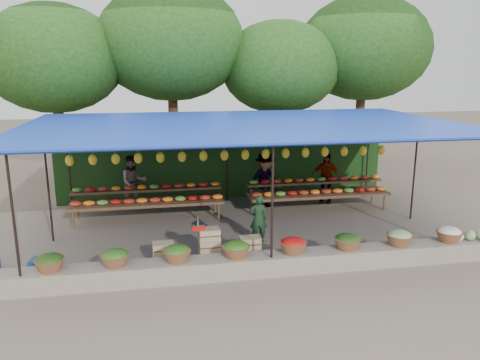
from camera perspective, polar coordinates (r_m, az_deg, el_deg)
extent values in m
plane|color=#6A604E|center=(12.45, 0.51, -5.99)|extent=(60.00, 60.00, 0.00)
cube|color=gray|center=(9.88, 3.61, -10.13)|extent=(10.60, 0.55, 0.40)
cylinder|color=black|center=(9.40, -25.81, -4.95)|extent=(0.05, 0.05, 2.80)
cylinder|color=black|center=(9.33, 3.94, -3.73)|extent=(0.05, 0.05, 2.80)
cylinder|color=black|center=(12.12, -22.36, -0.68)|extent=(0.05, 0.05, 2.80)
cylinder|color=black|center=(13.79, 20.51, 1.11)|extent=(0.05, 0.05, 2.80)
cylinder|color=black|center=(14.90, -20.19, 2.01)|extent=(0.05, 0.05, 2.80)
cylinder|color=black|center=(14.85, -1.62, 2.81)|extent=(0.05, 0.05, 2.80)
cylinder|color=black|center=(16.29, 15.33, 3.28)|extent=(0.05, 0.05, 2.80)
cube|color=blue|center=(11.82, 0.54, 6.91)|extent=(10.80, 6.60, 0.04)
cube|color=blue|center=(9.90, 2.76, 4.56)|extent=(10.80, 2.19, 0.26)
cube|color=blue|center=(13.79, -1.07, 7.11)|extent=(10.80, 2.19, 0.26)
cylinder|color=gray|center=(13.29, -0.63, 4.25)|extent=(9.60, 0.01, 0.01)
ellipsoid|color=yellow|center=(13.34, -20.06, 2.24)|extent=(0.23, 0.17, 0.30)
ellipsoid|color=yellow|center=(13.25, -17.50, 2.37)|extent=(0.23, 0.17, 0.30)
ellipsoid|color=yellow|center=(13.19, -14.91, 2.49)|extent=(0.23, 0.17, 0.30)
ellipsoid|color=yellow|center=(13.15, -12.31, 2.61)|extent=(0.23, 0.17, 0.30)
ellipsoid|color=yellow|center=(13.15, -9.69, 2.72)|extent=(0.23, 0.17, 0.30)
ellipsoid|color=yellow|center=(13.17, -7.08, 2.83)|extent=(0.23, 0.17, 0.30)
ellipsoid|color=yellow|center=(13.21, -4.48, 2.93)|extent=(0.23, 0.17, 0.30)
ellipsoid|color=yellow|center=(13.29, -1.90, 3.02)|extent=(0.23, 0.17, 0.30)
ellipsoid|color=yellow|center=(13.39, 0.64, 3.11)|extent=(0.23, 0.17, 0.30)
ellipsoid|color=yellow|center=(13.52, 3.14, 3.19)|extent=(0.23, 0.17, 0.30)
ellipsoid|color=yellow|center=(13.67, 5.59, 3.26)|extent=(0.23, 0.17, 0.30)
ellipsoid|color=yellow|center=(13.85, 7.98, 3.33)|extent=(0.23, 0.17, 0.30)
ellipsoid|color=yellow|center=(14.05, 10.31, 3.38)|extent=(0.23, 0.17, 0.30)
ellipsoid|color=yellow|center=(14.27, 12.56, 3.43)|extent=(0.23, 0.17, 0.30)
ellipsoid|color=yellow|center=(14.51, 14.75, 3.48)|extent=(0.23, 0.17, 0.30)
ellipsoid|color=yellow|center=(14.78, 16.86, 3.51)|extent=(0.23, 0.17, 0.30)
ellipsoid|color=#234713|center=(9.68, -22.22, -9.00)|extent=(0.52, 0.52, 0.23)
ellipsoid|color=#31651B|center=(9.50, -15.04, -8.86)|extent=(0.52, 0.52, 0.23)
ellipsoid|color=#31651B|center=(9.47, -7.71, -8.57)|extent=(0.52, 0.52, 0.23)
ellipsoid|color=#31651B|center=(9.59, -0.46, -8.16)|extent=(0.52, 0.52, 0.23)
ellipsoid|color=#B1130E|center=(9.85, 6.49, -7.63)|extent=(0.52, 0.52, 0.23)
ellipsoid|color=#234713|center=(10.25, 12.97, -7.05)|extent=(0.52, 0.52, 0.23)
ellipsoid|color=#88AF6D|center=(10.77, 18.88, -6.43)|extent=(0.52, 0.52, 0.23)
ellipsoid|color=silver|center=(11.39, 24.18, -5.82)|extent=(0.52, 0.52, 0.23)
cube|color=#1D3F16|center=(15.13, -1.77, 2.42)|extent=(10.60, 0.06, 2.50)
cylinder|color=#321F12|center=(17.76, -21.08, 5.58)|extent=(0.36, 0.36, 3.97)
ellipsoid|color=#0F3810|center=(17.63, -21.78, 13.58)|extent=(4.77, 4.77, 3.69)
cylinder|color=#321F12|center=(17.84, -8.11, 7.21)|extent=(0.36, 0.36, 4.48)
ellipsoid|color=#0F3810|center=(17.76, -8.42, 16.23)|extent=(5.39, 5.39, 4.17)
cylinder|color=#321F12|center=(18.20, 4.72, 6.21)|extent=(0.36, 0.36, 3.71)
ellipsoid|color=#0F3810|center=(18.06, 4.87, 13.53)|extent=(4.47, 4.47, 3.45)
cylinder|color=#321F12|center=(19.74, 14.37, 7.34)|extent=(0.36, 0.36, 4.35)
ellipsoid|color=#0F3810|center=(19.65, 14.85, 15.24)|extent=(5.24, 5.24, 4.05)
cube|color=#4B2B1E|center=(13.34, -11.19, -2.67)|extent=(4.20, 0.95, 0.08)
cube|color=#4B2B1E|center=(13.55, -11.24, -1.19)|extent=(4.20, 0.35, 0.06)
cylinder|color=#4B2B1E|center=(13.21, -19.66, -4.52)|extent=(0.06, 0.06, 0.50)
cylinder|color=#4B2B1E|center=(13.13, -2.60, -3.81)|extent=(0.06, 0.06, 0.50)
cylinder|color=#4B2B1E|center=(13.96, -19.17, -3.52)|extent=(0.06, 0.06, 0.50)
cylinder|color=#4B2B1E|center=(13.89, -3.06, -2.85)|extent=(0.06, 0.06, 0.50)
ellipsoid|color=#B92F1A|center=(13.34, -19.41, -2.75)|extent=(0.31, 0.26, 0.13)
ellipsoid|color=#5F9A2F|center=(13.70, -19.22, -1.15)|extent=(0.26, 0.22, 0.12)
ellipsoid|color=orange|center=(13.28, -17.92, -2.70)|extent=(0.31, 0.26, 0.13)
ellipsoid|color=#B1130E|center=(13.65, -17.77, -1.09)|extent=(0.26, 0.22, 0.12)
ellipsoid|color=#5F9A2F|center=(13.24, -16.42, -2.64)|extent=(0.31, 0.26, 0.13)
ellipsoid|color=#B92F1A|center=(13.60, -16.31, -1.03)|extent=(0.26, 0.22, 0.12)
ellipsoid|color=#B1130E|center=(13.21, -14.91, -2.58)|extent=(0.31, 0.26, 0.13)
ellipsoid|color=orange|center=(13.57, -14.84, -0.97)|extent=(0.26, 0.22, 0.12)
ellipsoid|color=#B92F1A|center=(13.18, -13.39, -2.52)|extent=(0.31, 0.26, 0.13)
ellipsoid|color=#B92F1A|center=(13.55, -13.37, -0.91)|extent=(0.26, 0.22, 0.12)
ellipsoid|color=orange|center=(13.17, -11.87, -2.46)|extent=(0.31, 0.26, 0.13)
ellipsoid|color=orange|center=(13.53, -11.89, -0.85)|extent=(0.26, 0.22, 0.12)
ellipsoid|color=#B92F1A|center=(13.16, -10.35, -2.40)|extent=(0.31, 0.26, 0.13)
ellipsoid|color=#5F9A2F|center=(13.53, -10.41, -0.78)|extent=(0.26, 0.22, 0.12)
ellipsoid|color=orange|center=(13.17, -8.82, -2.33)|extent=(0.31, 0.26, 0.13)
ellipsoid|color=#B1130E|center=(13.53, -8.93, -0.72)|extent=(0.26, 0.22, 0.12)
ellipsoid|color=#5F9A2F|center=(13.18, -7.30, -2.26)|extent=(0.31, 0.26, 0.13)
ellipsoid|color=#B92F1A|center=(13.54, -7.45, -0.65)|extent=(0.26, 0.22, 0.12)
ellipsoid|color=#B1130E|center=(13.20, -5.78, -2.20)|extent=(0.31, 0.26, 0.13)
ellipsoid|color=orange|center=(13.56, -5.97, -0.59)|extent=(0.26, 0.22, 0.12)
ellipsoid|color=#B92F1A|center=(13.23, -4.27, -2.13)|extent=(0.31, 0.26, 0.13)
ellipsoid|color=#B92F1A|center=(13.59, -4.50, -0.53)|extent=(0.26, 0.22, 0.12)
ellipsoid|color=orange|center=(13.27, -2.77, -2.05)|extent=(0.31, 0.26, 0.13)
ellipsoid|color=orange|center=(13.63, -3.04, -0.46)|extent=(0.26, 0.22, 0.12)
cube|color=#4B2B1E|center=(14.15, 9.48, -1.65)|extent=(4.20, 0.95, 0.08)
cube|color=#4B2B1E|center=(14.36, 9.12, -0.27)|extent=(4.20, 0.35, 0.06)
cylinder|color=#4B2B1E|center=(13.32, 2.10, -3.56)|extent=(0.06, 0.06, 0.50)
cylinder|color=#4B2B1E|center=(14.65, 17.18, -2.58)|extent=(0.06, 0.06, 0.50)
cylinder|color=#4B2B1E|center=(14.07, 1.39, -2.62)|extent=(0.06, 0.06, 0.50)
cylinder|color=#4B2B1E|center=(15.33, 15.81, -1.78)|extent=(0.06, 0.06, 0.50)
ellipsoid|color=#B92F1A|center=(13.47, 2.08, -1.82)|extent=(0.31, 0.26, 0.13)
ellipsoid|color=#5F9A2F|center=(13.82, 1.69, -0.25)|extent=(0.26, 0.22, 0.12)
ellipsoid|color=orange|center=(13.55, 3.53, -1.74)|extent=(0.31, 0.26, 0.13)
ellipsoid|color=#B1130E|center=(13.90, 3.10, -0.19)|extent=(0.26, 0.22, 0.12)
ellipsoid|color=#5F9A2F|center=(13.63, 4.96, -1.67)|extent=(0.31, 0.26, 0.13)
ellipsoid|color=#B92F1A|center=(13.99, 4.49, -0.13)|extent=(0.26, 0.22, 0.12)
ellipsoid|color=#B1130E|center=(13.73, 6.37, -1.59)|extent=(0.31, 0.26, 0.13)
ellipsoid|color=orange|center=(14.08, 5.87, -0.06)|extent=(0.26, 0.22, 0.12)
ellipsoid|color=#B92F1A|center=(13.83, 7.76, -1.52)|extent=(0.31, 0.26, 0.13)
ellipsoid|color=#B92F1A|center=(14.18, 7.23, 0.00)|extent=(0.26, 0.22, 0.12)
ellipsoid|color=orange|center=(13.94, 9.12, -1.45)|extent=(0.31, 0.26, 0.13)
ellipsoid|color=orange|center=(14.29, 8.57, 0.06)|extent=(0.26, 0.22, 0.12)
ellipsoid|color=#B92F1A|center=(14.06, 10.47, -1.37)|extent=(0.31, 0.26, 0.13)
ellipsoid|color=#5F9A2F|center=(14.41, 9.88, 0.12)|extent=(0.26, 0.22, 0.12)
ellipsoid|color=orange|center=(14.19, 11.79, -1.30)|extent=(0.31, 0.26, 0.13)
ellipsoid|color=#B1130E|center=(14.53, 11.18, 0.17)|extent=(0.26, 0.22, 0.12)
ellipsoid|color=#5F9A2F|center=(14.32, 13.09, -1.23)|extent=(0.31, 0.26, 0.13)
ellipsoid|color=#B92F1A|center=(14.66, 12.45, 0.23)|extent=(0.26, 0.22, 0.12)
ellipsoid|color=#B1130E|center=(14.47, 14.36, -1.16)|extent=(0.31, 0.26, 0.13)
ellipsoid|color=orange|center=(14.80, 13.70, 0.29)|extent=(0.26, 0.22, 0.12)
ellipsoid|color=#B92F1A|center=(14.61, 15.61, -1.09)|extent=(0.31, 0.26, 0.13)
ellipsoid|color=#B92F1A|center=(14.94, 14.92, 0.34)|extent=(0.26, 0.22, 0.12)
ellipsoid|color=orange|center=(14.77, 16.83, -1.02)|extent=(0.31, 0.26, 0.13)
ellipsoid|color=orange|center=(15.10, 16.13, 0.39)|extent=(0.26, 0.22, 0.12)
cube|color=tan|center=(10.37, -9.29, -9.57)|extent=(0.46, 0.35, 0.25)
cube|color=tan|center=(10.27, -9.34, -8.23)|extent=(0.46, 0.35, 0.25)
cube|color=tan|center=(10.43, -3.72, -9.27)|extent=(0.46, 0.35, 0.25)
cube|color=tan|center=(10.33, -3.74, -7.95)|extent=(0.46, 0.35, 0.25)
cube|color=tan|center=(10.24, -3.76, -6.59)|extent=(0.46, 0.35, 0.25)
cube|color=tan|center=(10.56, 1.20, -8.95)|extent=(0.46, 0.35, 0.25)
cube|color=tan|center=(10.46, 1.20, -7.63)|extent=(0.46, 0.35, 0.25)
cube|color=red|center=(10.16, -5.13, -5.71)|extent=(0.28, 0.24, 0.11)
cylinder|color=gray|center=(10.13, -5.13, -5.34)|extent=(0.29, 0.29, 0.03)
cylinder|color=gray|center=(10.10, -5.14, -4.88)|extent=(0.03, 0.03, 0.20)
imported|color=#1A391E|center=(11.37, 2.24, -4.74)|extent=(0.45, 0.30, 1.20)
imported|color=slate|center=(14.42, -12.85, -0.25)|extent=(0.92, 0.79, 1.62)
imported|color=slate|center=(14.17, 3.07, -0.03)|extent=(1.24, 0.96, 1.69)
imported|color=slate|center=(14.94, 10.40, 0.28)|extent=(1.01, 0.70, 1.59)
cube|color=navy|center=(10.70, -22.85, -9.62)|extent=(0.55, 0.43, 0.30)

